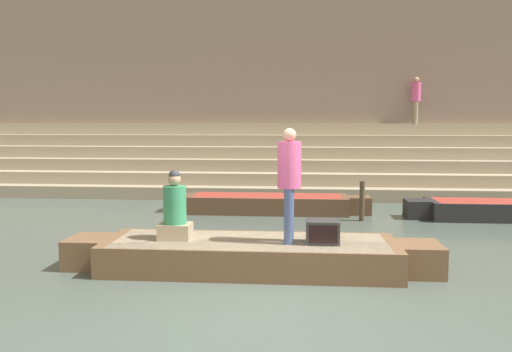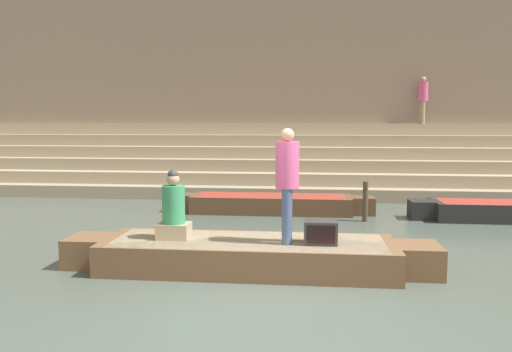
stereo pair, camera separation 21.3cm
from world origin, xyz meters
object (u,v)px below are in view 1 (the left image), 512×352
person_rowing (175,212)px  tv_set (323,232)px  moored_boat_distant (268,203)px  mooring_post (362,201)px  person_on_steps (416,97)px  rowboat_main (250,254)px  person_standing (289,177)px

person_rowing → tv_set: bearing=6.5°
moored_boat_distant → mooring_post: (2.31, -0.93, 0.24)m
person_rowing → tv_set: (2.35, -0.10, -0.26)m
person_rowing → person_on_steps: size_ratio=0.69×
person_rowing → rowboat_main: bearing=8.7°
tv_set → rowboat_main: bearing=176.0°
moored_boat_distant → person_rowing: bearing=-103.7°
mooring_post → moored_boat_distant: bearing=158.1°
tv_set → moored_boat_distant: (-1.15, 5.19, -0.42)m
person_standing → person_rowing: 1.92m
tv_set → moored_boat_distant: bearing=103.2°
moored_boat_distant → person_on_steps: bearing=45.3°
rowboat_main → moored_boat_distant: rowboat_main is taller
person_standing → person_on_steps: person_on_steps is taller
moored_boat_distant → person_on_steps: 7.56m
person_rowing → moored_boat_distant: bearing=85.7°
rowboat_main → person_on_steps: bearing=62.2°
person_rowing → tv_set: 2.36m
person_standing → person_on_steps: (4.22, 10.17, 1.70)m
rowboat_main → moored_boat_distant: 5.10m
rowboat_main → person_standing: size_ratio=3.34×
person_rowing → person_on_steps: bearing=67.9°
tv_set → person_on_steps: bearing=70.7°
rowboat_main → person_on_steps: size_ratio=3.69×
person_standing → mooring_post: bearing=60.4°
person_standing → tv_set: size_ratio=3.50×
moored_boat_distant → person_on_steps: (4.85, 4.99, 2.97)m
person_rowing → tv_set: person_rowing is taller
rowboat_main → person_standing: 1.40m
rowboat_main → tv_set: tv_set is taller
person_standing → mooring_post: person_standing is taller
person_rowing → moored_boat_distant: (1.19, 5.10, -0.69)m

